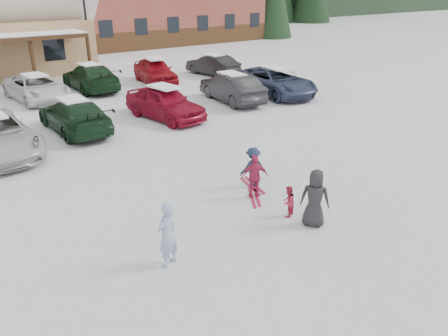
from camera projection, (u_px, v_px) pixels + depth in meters
ground at (236, 214)px, 12.33m from camera, size 160.00×160.00×0.00m
lamp_post at (87, 25)px, 31.05m from camera, size 0.50×0.25×5.70m
adult_skier at (167, 235)px, 9.82m from camera, size 0.68×0.57×1.60m
toddler_red at (288, 202)px, 12.06m from camera, size 0.54×0.49×0.91m
child_navy at (253, 167)px, 13.78m from camera, size 0.94×0.67×1.31m
skis_child_navy at (252, 186)px, 14.03m from camera, size 0.52×1.41×0.03m
child_magenta at (255, 177)px, 13.05m from camera, size 0.86×0.71×1.37m
skis_child_magenta at (254, 197)px, 13.31m from camera, size 0.91×1.29×0.03m
bystander_dark at (315, 198)px, 11.48m from camera, size 0.87×0.93×1.60m
parked_car_3 at (74, 115)px, 18.96m from camera, size 2.11×4.98×1.43m
parked_car_4 at (165, 103)px, 20.73m from camera, size 2.52×4.79×1.56m
parked_car_5 at (232, 88)px, 23.71m from camera, size 2.16×4.84×1.54m
parked_car_6 at (275, 81)px, 25.23m from camera, size 2.99×5.77×1.55m
parked_car_10 at (37, 88)px, 24.02m from camera, size 2.84×5.30×1.41m
parked_car_11 at (90, 77)px, 26.36m from camera, size 2.20×5.35×1.55m
parked_car_12 at (155, 71)px, 28.23m from camera, size 2.52×4.82×1.57m
parked_car_13 at (213, 65)px, 30.64m from camera, size 2.06×4.47×1.42m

